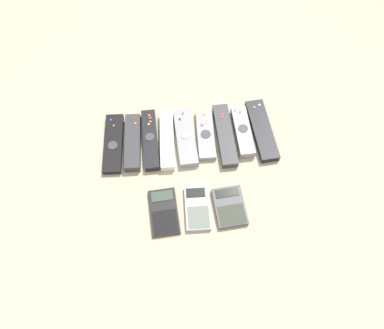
# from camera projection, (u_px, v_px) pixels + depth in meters

# --- Properties ---
(ground_plane) EXTENTS (3.00, 3.00, 0.00)m
(ground_plane) POSITION_uv_depth(u_px,v_px,m) (193.00, 179.00, 1.09)
(ground_plane) COLOR #B2A88E
(remote_0) EXTENTS (0.07, 0.20, 0.02)m
(remote_0) POSITION_uv_depth(u_px,v_px,m) (114.00, 143.00, 1.13)
(remote_0) COLOR black
(remote_0) RESTS_ON ground_plane
(remote_1) EXTENTS (0.06, 0.19, 0.03)m
(remote_1) POSITION_uv_depth(u_px,v_px,m) (133.00, 142.00, 1.13)
(remote_1) COLOR #333338
(remote_1) RESTS_ON ground_plane
(remote_2) EXTENTS (0.04, 0.20, 0.03)m
(remote_2) POSITION_uv_depth(u_px,v_px,m) (150.00, 140.00, 1.13)
(remote_2) COLOR black
(remote_2) RESTS_ON ground_plane
(remote_3) EXTENTS (0.05, 0.20, 0.03)m
(remote_3) POSITION_uv_depth(u_px,v_px,m) (167.00, 140.00, 1.13)
(remote_3) COLOR white
(remote_3) RESTS_ON ground_plane
(remote_4) EXTENTS (0.06, 0.19, 0.03)m
(remote_4) POSITION_uv_depth(u_px,v_px,m) (186.00, 137.00, 1.14)
(remote_4) COLOR gray
(remote_4) RESTS_ON ground_plane
(remote_5) EXTENTS (0.06, 0.17, 0.02)m
(remote_5) POSITION_uv_depth(u_px,v_px,m) (206.00, 135.00, 1.14)
(remote_5) COLOR gray
(remote_5) RESTS_ON ground_plane
(remote_6) EXTENTS (0.05, 0.21, 0.03)m
(remote_6) POSITION_uv_depth(u_px,v_px,m) (225.00, 135.00, 1.14)
(remote_6) COLOR #333338
(remote_6) RESTS_ON ground_plane
(remote_7) EXTENTS (0.05, 0.17, 0.03)m
(remote_7) POSITION_uv_depth(u_px,v_px,m) (243.00, 132.00, 1.14)
(remote_7) COLOR gray
(remote_7) RESTS_ON ground_plane
(remote_8) EXTENTS (0.07, 0.22, 0.02)m
(remote_8) POSITION_uv_depth(u_px,v_px,m) (262.00, 130.00, 1.15)
(remote_8) COLOR black
(remote_8) RESTS_ON ground_plane
(calculator_0) EXTENTS (0.08, 0.14, 0.01)m
(calculator_0) POSITION_uv_depth(u_px,v_px,m) (164.00, 212.00, 1.03)
(calculator_0) COLOR black
(calculator_0) RESTS_ON ground_plane
(calculator_1) EXTENTS (0.07, 0.13, 0.02)m
(calculator_1) POSITION_uv_depth(u_px,v_px,m) (196.00, 208.00, 1.04)
(calculator_1) COLOR #B2B2B7
(calculator_1) RESTS_ON ground_plane
(calculator_2) EXTENTS (0.09, 0.12, 0.02)m
(calculator_2) POSITION_uv_depth(u_px,v_px,m) (230.00, 207.00, 1.04)
(calculator_2) COLOR #4C4C51
(calculator_2) RESTS_ON ground_plane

